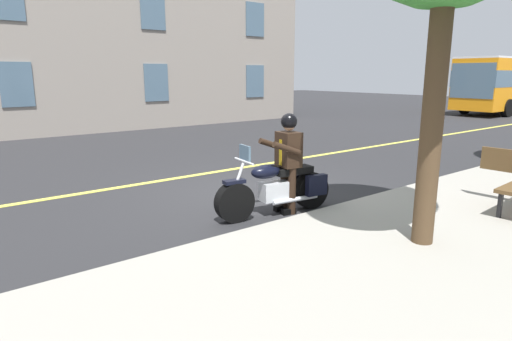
% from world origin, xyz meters
% --- Properties ---
extents(ground_plane, '(80.00, 80.00, 0.00)m').
position_xyz_m(ground_plane, '(0.00, 0.00, 0.00)').
color(ground_plane, '#28282B').
extents(sidewalk_curb, '(60.00, 5.00, 0.15)m').
position_xyz_m(sidewalk_curb, '(0.00, 4.50, 0.07)').
color(sidewalk_curb, '#9E998E').
rests_on(sidewalk_curb, ground_plane).
extents(lane_center_stripe, '(60.00, 0.16, 0.01)m').
position_xyz_m(lane_center_stripe, '(0.00, -2.00, 0.01)').
color(lane_center_stripe, '#E5DB4C').
rests_on(lane_center_stripe, ground_plane).
extents(motorcycle_main, '(2.22, 0.79, 1.26)m').
position_xyz_m(motorcycle_main, '(0.43, 1.42, 0.45)').
color(motorcycle_main, black).
rests_on(motorcycle_main, ground_plane).
extents(rider_main, '(0.67, 0.61, 1.74)m').
position_xyz_m(rider_main, '(0.24, 1.45, 1.04)').
color(rider_main, black).
rests_on(rider_main, ground_plane).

